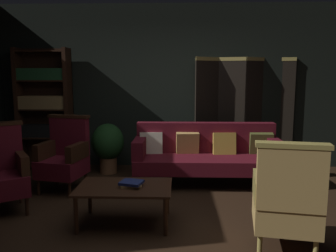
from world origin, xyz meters
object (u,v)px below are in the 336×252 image
object	(u,v)px
folding_screen	(243,111)
book_navy_cloth	(131,183)
bookshelf	(45,107)
potted_plant	(108,145)
velvet_couch	(206,153)
book_tan_leather	(132,185)
coffee_table	(124,190)
armchair_gilt_accent	(287,200)
armchair_wing_left	(64,155)

from	to	relation	value
folding_screen	book_navy_cloth	world-z (taller)	folding_screen
bookshelf	potted_plant	xyz separation A→B (m)	(1.13, -0.28, -0.60)
book_navy_cloth	velvet_couch	bearing A→B (deg)	58.45
book_tan_leather	book_navy_cloth	distance (m)	0.03
potted_plant	book_tan_leather	distance (m)	2.05
bookshelf	velvet_couch	bearing A→B (deg)	-15.28
folding_screen	coffee_table	distance (m)	2.97
coffee_table	potted_plant	size ratio (longest dim) A/B	1.22
coffee_table	book_navy_cloth	world-z (taller)	book_navy_cloth
folding_screen	potted_plant	distance (m)	2.37
armchair_gilt_accent	folding_screen	bearing A→B (deg)	87.05
bookshelf	book_navy_cloth	world-z (taller)	bookshelf
coffee_table	folding_screen	bearing A→B (deg)	54.33
velvet_couch	armchair_wing_left	size ratio (longest dim) A/B	2.04
armchair_wing_left	book_tan_leather	bearing A→B (deg)	-45.14
folding_screen	bookshelf	distance (m)	3.41
potted_plant	book_navy_cloth	xyz separation A→B (m)	(0.66, -1.95, -0.01)
coffee_table	armchair_wing_left	xyz separation A→B (m)	(-1.01, 1.09, 0.12)
book_navy_cloth	coffee_table	bearing A→B (deg)	172.93
potted_plant	bookshelf	bearing A→B (deg)	166.06
folding_screen	bookshelf	size ratio (longest dim) A/B	0.93
velvet_couch	folding_screen	bearing A→B (deg)	51.48
book_navy_cloth	potted_plant	bearing A→B (deg)	108.69
bookshelf	coffee_table	distance (m)	2.88
book_navy_cloth	bookshelf	bearing A→B (deg)	128.76
folding_screen	bookshelf	xyz separation A→B (m)	(-3.40, -0.15, 0.08)
coffee_table	book_tan_leather	xyz separation A→B (m)	(0.08, -0.01, 0.06)
book_navy_cloth	armchair_gilt_accent	bearing A→B (deg)	-20.09
velvet_couch	book_navy_cloth	size ratio (longest dim) A/B	9.34
bookshelf	velvet_couch	world-z (taller)	bookshelf
armchair_gilt_accent	potted_plant	size ratio (longest dim) A/B	1.27
folding_screen	armchair_wing_left	bearing A→B (deg)	-154.78
coffee_table	armchair_gilt_accent	size ratio (longest dim) A/B	0.96
potted_plant	book_tan_leather	bearing A→B (deg)	-71.31
coffee_table	velvet_couch	bearing A→B (deg)	56.13
coffee_table	armchair_gilt_accent	world-z (taller)	armchair_gilt_accent
book_tan_leather	armchair_wing_left	bearing A→B (deg)	134.86
armchair_wing_left	book_navy_cloth	world-z (taller)	armchair_wing_left
coffee_table	book_tan_leather	size ratio (longest dim) A/B	4.67
bookshelf	coffee_table	xyz separation A→B (m)	(1.71, -2.22, -0.70)
armchair_wing_left	potted_plant	world-z (taller)	armchair_wing_left
velvet_couch	book_navy_cloth	world-z (taller)	velvet_couch
bookshelf	potted_plant	distance (m)	1.31
bookshelf	armchair_gilt_accent	xyz separation A→B (m)	(3.25, -2.76, -0.58)
velvet_couch	book_tan_leather	size ratio (longest dim) A/B	9.91
armchair_gilt_accent	armchair_wing_left	distance (m)	3.03
bookshelf	coffee_table	bearing A→B (deg)	-52.37
bookshelf	velvet_couch	size ratio (longest dim) A/B	0.97
book_tan_leather	book_navy_cloth	world-z (taller)	book_navy_cloth
coffee_table	armchair_gilt_accent	bearing A→B (deg)	-19.47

